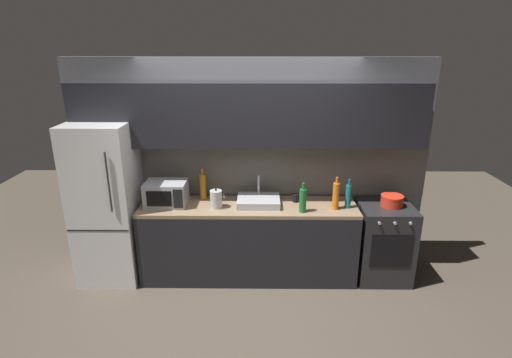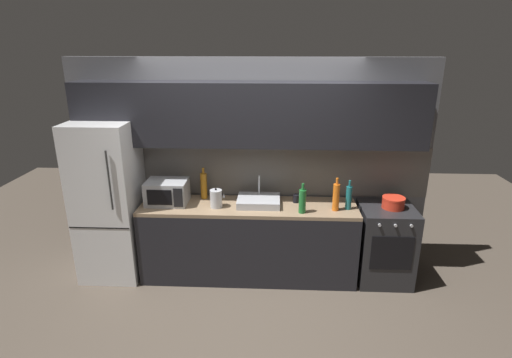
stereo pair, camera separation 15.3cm
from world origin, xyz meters
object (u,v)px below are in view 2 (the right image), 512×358
object	(u,v)px
refrigerator	(109,201)
wine_bottle_orange	(336,197)
oven_range	(384,244)
wine_bottle_amber	(204,185)
wine_bottle_green	(302,201)
microwave	(167,192)
mug_yellow	(216,195)
mug_dark	(296,198)
cooking_pot	(393,203)
kettle	(216,199)
wine_bottle_teal	(349,197)

from	to	relation	value
refrigerator	wine_bottle_orange	size ratio (longest dim) A/B	4.96
oven_range	wine_bottle_amber	distance (m)	2.20
wine_bottle_green	wine_bottle_orange	bearing A→B (deg)	12.68
microwave	wine_bottle_amber	size ratio (longest dim) A/B	1.23
microwave	wine_bottle_green	distance (m)	1.53
microwave	mug_yellow	xyz separation A→B (m)	(0.54, 0.15, -0.08)
wine_bottle_orange	refrigerator	bearing A→B (deg)	177.90
oven_range	mug_dark	xyz separation A→B (m)	(-1.02, 0.12, 0.50)
microwave	cooking_pot	size ratio (longest dim) A/B	1.85
oven_range	wine_bottle_green	xyz separation A→B (m)	(-0.97, -0.18, 0.59)
mug_yellow	wine_bottle_green	bearing A→B (deg)	-19.28
mug_dark	kettle	bearing A→B (deg)	-168.44
refrigerator	mug_dark	distance (m)	2.16
wine_bottle_green	microwave	bearing A→B (deg)	172.67
wine_bottle_orange	cooking_pot	bearing A→B (deg)	8.25
cooking_pot	wine_bottle_amber	bearing A→B (deg)	174.73
kettle	mug_dark	xyz separation A→B (m)	(0.90, 0.18, -0.05)
refrigerator	wine_bottle_teal	xyz separation A→B (m)	(2.72, -0.06, 0.12)
oven_range	cooking_pot	world-z (taller)	cooking_pot
oven_range	wine_bottle_amber	size ratio (longest dim) A/B	2.41
wine_bottle_amber	wine_bottle_orange	bearing A→B (deg)	-11.04
microwave	wine_bottle_orange	bearing A→B (deg)	-3.41
wine_bottle_green	wine_bottle_teal	distance (m)	0.53
wine_bottle_teal	wine_bottle_amber	xyz separation A→B (m)	(-1.65, 0.25, 0.02)
refrigerator	kettle	xyz separation A→B (m)	(1.25, -0.07, 0.08)
mug_dark	cooking_pot	distance (m)	1.08
refrigerator	wine_bottle_green	size ratio (longest dim) A/B	5.58
oven_range	kettle	xyz separation A→B (m)	(-1.92, -0.07, 0.55)
oven_range	cooking_pot	size ratio (longest dim) A/B	3.61
oven_range	wine_bottle_orange	size ratio (longest dim) A/B	2.42
kettle	wine_bottle_green	size ratio (longest dim) A/B	0.68
mug_dark	wine_bottle_teal	bearing A→B (deg)	-16.72
wine_bottle_teal	refrigerator	bearing A→B (deg)	178.83
oven_range	microwave	distance (m)	2.56
kettle	wine_bottle_green	world-z (taller)	wine_bottle_green
refrigerator	kettle	size ratio (longest dim) A/B	8.15
oven_range	wine_bottle_orange	xyz separation A→B (m)	(-0.60, -0.09, 0.61)
microwave	kettle	distance (m)	0.58
refrigerator	wine_bottle_amber	bearing A→B (deg)	10.51
wine_bottle_amber	mug_yellow	bearing A→B (deg)	-12.08
wine_bottle_teal	wine_bottle_amber	size ratio (longest dim) A/B	0.89
oven_range	mug_yellow	size ratio (longest dim) A/B	8.23
oven_range	wine_bottle_orange	world-z (taller)	wine_bottle_orange
wine_bottle_teal	oven_range	bearing A→B (deg)	6.74
wine_bottle_green	wine_bottle_amber	size ratio (longest dim) A/B	0.88
refrigerator	mug_yellow	size ratio (longest dim) A/B	16.86
microwave	cooking_pot	distance (m)	2.54
oven_range	mug_yellow	bearing A→B (deg)	175.08
kettle	wine_bottle_teal	xyz separation A→B (m)	(1.46, 0.01, 0.04)
wine_bottle_orange	oven_range	bearing A→B (deg)	8.77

